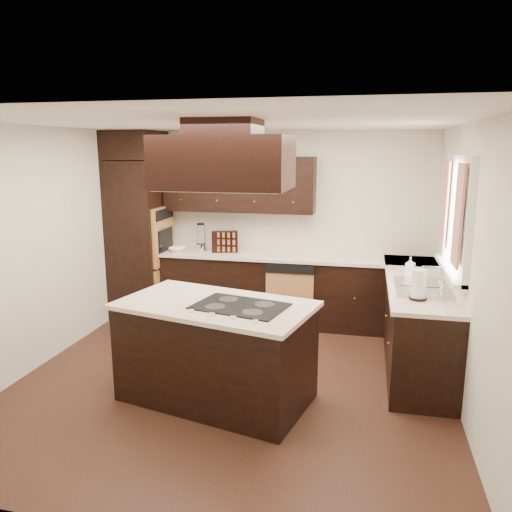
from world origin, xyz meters
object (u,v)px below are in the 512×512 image
island (216,353)px  spice_rack (225,242)px  oven_column (139,239)px  range_hood (225,162)px

island → spice_rack: spice_rack is taller
oven_column → island: bearing=-50.5°
island → range_hood: (0.15, -0.17, 1.72)m
spice_rack → island: bearing=-92.9°
oven_column → spice_rack: oven_column is taller
oven_column → range_hood: (1.88, -2.25, 1.10)m
island → oven_column: bearing=142.7°
oven_column → island: (1.72, -2.09, -0.62)m
spice_rack → oven_column: bearing=167.0°
oven_column → range_hood: 3.13m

